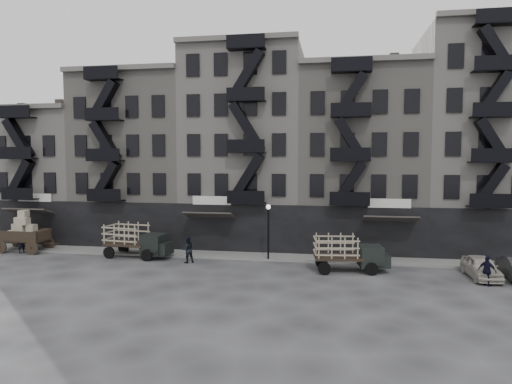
% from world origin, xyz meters
% --- Properties ---
extents(ground, '(140.00, 140.00, 0.00)m').
position_xyz_m(ground, '(0.00, 0.00, 0.00)').
color(ground, '#38383A').
rests_on(ground, ground).
extents(sidewalk, '(55.00, 2.50, 0.15)m').
position_xyz_m(sidewalk, '(0.00, 3.75, 0.07)').
color(sidewalk, slate).
rests_on(sidewalk, ground).
extents(building_west, '(10.00, 11.35, 13.20)m').
position_xyz_m(building_west, '(-20.00, 9.83, 6.00)').
color(building_west, '#A9A39B').
rests_on(building_west, ground).
extents(building_midwest, '(10.00, 11.35, 16.20)m').
position_xyz_m(building_midwest, '(-10.00, 9.83, 7.50)').
color(building_midwest, gray).
rests_on(building_midwest, ground).
extents(building_center, '(10.00, 11.35, 18.20)m').
position_xyz_m(building_center, '(-0.00, 9.82, 8.50)').
color(building_center, '#A9A39B').
rests_on(building_center, ground).
extents(building_mideast, '(10.00, 11.35, 16.20)m').
position_xyz_m(building_mideast, '(10.00, 9.83, 7.50)').
color(building_mideast, gray).
rests_on(building_mideast, ground).
extents(building_east, '(10.00, 11.35, 19.20)m').
position_xyz_m(building_east, '(20.00, 9.82, 9.00)').
color(building_east, '#A9A39B').
rests_on(building_east, ground).
extents(lamp_post, '(0.36, 0.36, 4.28)m').
position_xyz_m(lamp_post, '(3.00, 2.60, 2.78)').
color(lamp_post, black).
rests_on(lamp_post, ground).
extents(wagon, '(4.04, 2.22, 3.38)m').
position_xyz_m(wagon, '(-17.55, 2.59, 1.93)').
color(wagon, black).
rests_on(wagon, ground).
extents(stake_truck_west, '(5.46, 2.70, 2.64)m').
position_xyz_m(stake_truck_west, '(-7.33, 2.14, 1.51)').
color(stake_truck_west, black).
rests_on(stake_truck_west, ground).
extents(stake_truck_east, '(5.20, 2.61, 2.51)m').
position_xyz_m(stake_truck_east, '(8.87, 0.31, 1.43)').
color(stake_truck_east, black).
rests_on(stake_truck_east, ground).
extents(car_east, '(1.79, 4.26, 1.44)m').
position_xyz_m(car_east, '(17.27, 0.07, 0.72)').
color(car_east, '#B0AB9E').
rests_on(car_east, ground).
extents(pedestrian_west, '(0.70, 0.71, 1.66)m').
position_xyz_m(pedestrian_west, '(-17.26, 2.00, 0.83)').
color(pedestrian_west, black).
rests_on(pedestrian_west, ground).
extents(pedestrian_mid, '(1.23, 1.17, 2.00)m').
position_xyz_m(pedestrian_mid, '(-2.81, 0.99, 1.00)').
color(pedestrian_mid, black).
rests_on(pedestrian_mid, ground).
extents(policeman, '(1.11, 1.06, 1.85)m').
position_xyz_m(policeman, '(17.06, -1.80, 0.92)').
color(policeman, black).
rests_on(policeman, ground).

